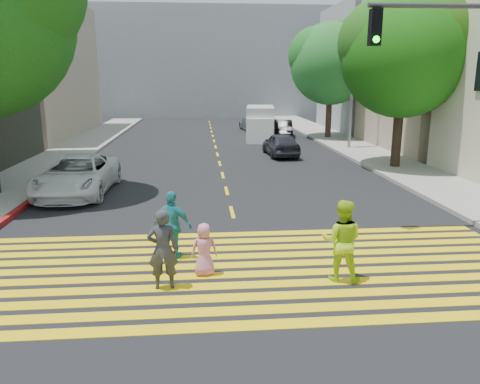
{
  "coord_description": "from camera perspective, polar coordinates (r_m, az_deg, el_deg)",
  "views": [
    {
      "loc": [
        -1.0,
        -8.57,
        4.22
      ],
      "look_at": [
        0.0,
        3.0,
        1.4
      ],
      "focal_mm": 35.0,
      "sensor_mm": 36.0,
      "label": 1
    }
  ],
  "objects": [
    {
      "name": "ground",
      "position": [
        9.61,
        1.58,
        -12.41
      ],
      "size": [
        120.0,
        120.0,
        0.0
      ],
      "primitive_type": "plane",
      "color": "black"
    },
    {
      "name": "sidewalk_left",
      "position": [
        31.75,
        -18.66,
        5.42
      ],
      "size": [
        3.0,
        40.0,
        0.15
      ],
      "primitive_type": "cube",
      "color": "gray",
      "rests_on": "ground"
    },
    {
      "name": "sidewalk_right",
      "position": [
        25.75,
        16.81,
        3.79
      ],
      "size": [
        3.0,
        60.0,
        0.15
      ],
      "primitive_type": "cube",
      "color": "gray",
      "rests_on": "ground"
    },
    {
      "name": "curb_red",
      "position": [
        16.26,
        -26.06,
        -2.54
      ],
      "size": [
        0.2,
        8.0,
        0.16
      ],
      "primitive_type": "cube",
      "color": "maroon",
      "rests_on": "ground"
    },
    {
      "name": "crosswalk",
      "position": [
        10.76,
        0.81,
        -9.41
      ],
      "size": [
        13.4,
        5.3,
        0.01
      ],
      "color": "yellow",
      "rests_on": "ground"
    },
    {
      "name": "lane_line",
      "position": [
        31.37,
        -3.1,
        5.89
      ],
      "size": [
        0.12,
        34.4,
        0.01
      ],
      "color": "yellow",
      "rests_on": "ground"
    },
    {
      "name": "building_right_tan",
      "position": [
        31.89,
        25.95,
        13.71
      ],
      "size": [
        10.0,
        10.0,
        10.0
      ],
      "primitive_type": "cube",
      "color": "tan",
      "rests_on": "ground"
    },
    {
      "name": "building_right_grey",
      "position": [
        41.77,
        18.13,
        14.05
      ],
      "size": [
        10.0,
        10.0,
        10.0
      ],
      "primitive_type": "cube",
      "color": "gray",
      "rests_on": "ground"
    },
    {
      "name": "backdrop_block",
      "position": [
        56.61,
        -4.09,
        15.4
      ],
      "size": [
        30.0,
        8.0,
        12.0
      ],
      "primitive_type": "cube",
      "color": "gray",
      "rests_on": "ground"
    },
    {
      "name": "tree_right_near",
      "position": [
        23.38,
        19.56,
        16.16
      ],
      "size": [
        7.67,
        7.45,
        8.21
      ],
      "rotation": [
        0.0,
        0.0,
        -0.42
      ],
      "color": "black",
      "rests_on": "ground"
    },
    {
      "name": "tree_right_far",
      "position": [
        34.36,
        11.18,
        15.58
      ],
      "size": [
        7.46,
        7.2,
        8.2
      ],
      "rotation": [
        0.0,
        0.0,
        -0.33
      ],
      "color": "black",
      "rests_on": "ground"
    },
    {
      "name": "pedestrian_man",
      "position": [
        9.68,
        -9.4,
        -6.93
      ],
      "size": [
        0.64,
        0.45,
        1.7
      ],
      "primitive_type": "imported",
      "rotation": [
        0.0,
        0.0,
        3.21
      ],
      "color": "#323238",
      "rests_on": "ground"
    },
    {
      "name": "pedestrian_woman",
      "position": [
        10.15,
        12.29,
        -5.82
      ],
      "size": [
        1.04,
        0.92,
        1.78
      ],
      "primitive_type": "imported",
      "rotation": [
        0.0,
        0.0,
        2.81
      ],
      "color": "#ADE01A",
      "rests_on": "ground"
    },
    {
      "name": "pedestrian_child",
      "position": [
        10.31,
        -4.38,
        -7.01
      ],
      "size": [
        0.61,
        0.42,
        1.18
      ],
      "primitive_type": "imported",
      "rotation": [
        0.0,
        0.0,
        3.22
      ],
      "color": "#D17895",
      "rests_on": "ground"
    },
    {
      "name": "pedestrian_extra",
      "position": [
        11.27,
        -8.22,
        -4.02
      ],
      "size": [
        1.05,
        0.74,
        1.65
      ],
      "primitive_type": "imported",
      "rotation": [
        0.0,
        0.0,
        2.75
      ],
      "color": "teal",
      "rests_on": "ground"
    },
    {
      "name": "white_sedan",
      "position": [
        18.46,
        -19.2,
        1.94
      ],
      "size": [
        2.52,
        5.24,
        1.44
      ],
      "primitive_type": "imported",
      "rotation": [
        0.0,
        0.0,
        -0.03
      ],
      "color": "white",
      "rests_on": "ground"
    },
    {
      "name": "dark_car_near",
      "position": [
        26.38,
        4.99,
        5.83
      ],
      "size": [
        1.74,
        3.94,
        1.32
      ],
      "primitive_type": "imported",
      "rotation": [
        0.0,
        0.0,
        3.19
      ],
      "color": "#22232A",
      "rests_on": "ground"
    },
    {
      "name": "silver_car",
      "position": [
        39.42,
        1.66,
        8.4
      ],
      "size": [
        2.33,
        4.54,
        1.26
      ],
      "primitive_type": "imported",
      "rotation": [
        0.0,
        0.0,
        3.28
      ],
      "color": "gray",
      "rests_on": "ground"
    },
    {
      "name": "dark_car_parked",
      "position": [
        35.17,
        5.28,
        7.7
      ],
      "size": [
        1.86,
        3.91,
        1.24
      ],
      "primitive_type": "imported",
      "rotation": [
        0.0,
        0.0,
        -0.15
      ],
      "color": "black",
      "rests_on": "ground"
    },
    {
      "name": "white_van",
      "position": [
        33.31,
        2.47,
        8.25
      ],
      "size": [
        2.44,
        5.12,
        2.33
      ],
      "rotation": [
        0.0,
        0.0,
        -0.13
      ],
      "color": "#BEBEBE",
      "rests_on": "ground"
    },
    {
      "name": "traffic_signal",
      "position": [
        14.34,
        27.01,
        12.08
      ],
      "size": [
        4.41,
        0.38,
        6.47
      ],
      "rotation": [
        0.0,
        0.0,
        -0.02
      ],
      "color": "black",
      "rests_on": "ground"
    },
    {
      "name": "street_lamp",
      "position": [
        29.2,
        13.34,
        15.82
      ],
      "size": [
        2.16,
        0.66,
        9.61
      ],
      "rotation": [
        0.0,
        0.0,
        0.21
      ],
      "color": "gray",
      "rests_on": "ground"
    }
  ]
}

